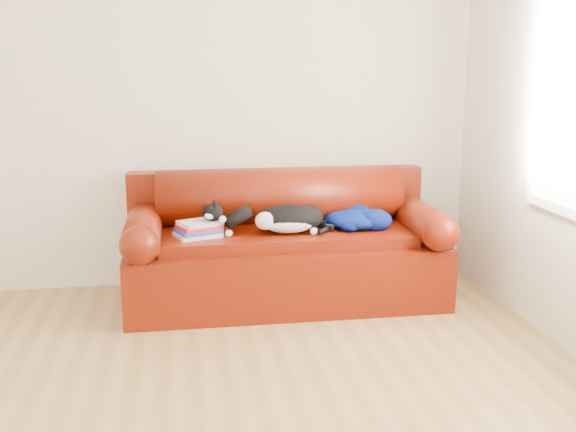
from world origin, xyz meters
The scene contains 7 objects.
ground centered at (0.00, 0.00, 0.00)m, with size 4.50×4.50×0.00m, color olive.
room_shell centered at (0.12, 0.02, 1.67)m, with size 4.52×4.02×2.61m.
sofa_base centered at (0.80, 1.49, 0.24)m, with size 2.10×0.90×0.50m.
sofa_back centered at (0.80, 1.74, 0.54)m, with size 2.10×1.01×0.88m.
book_stack centered at (0.23, 1.38, 0.55)m, with size 0.32×0.28×0.10m.
cat centered at (0.81, 1.38, 0.59)m, with size 0.66×0.33×0.23m.
blanket centered at (1.29, 1.46, 0.56)m, with size 0.47×0.43×0.14m.
Camera 1 is at (0.13, -2.85, 1.56)m, focal length 42.00 mm.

